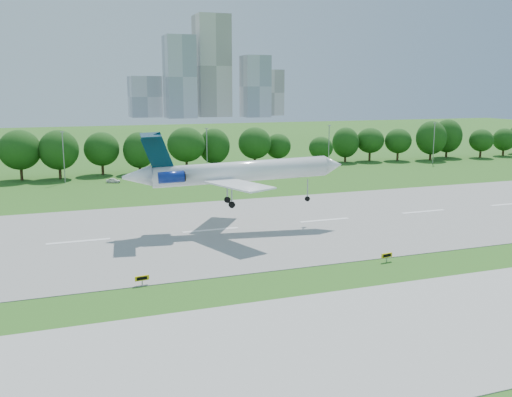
# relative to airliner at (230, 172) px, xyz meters

# --- Properties ---
(ground) EXTENTS (600.00, 600.00, 0.00)m
(ground) POSITION_rel_airliner_xyz_m (-3.31, -25.22, -9.21)
(ground) COLOR #295817
(ground) RESTS_ON ground
(runway) EXTENTS (400.00, 45.00, 0.08)m
(runway) POSITION_rel_airliner_xyz_m (-3.31, -0.22, -9.17)
(runway) COLOR gray
(runway) RESTS_ON ground
(taxiway) EXTENTS (400.00, 23.00, 0.08)m
(taxiway) POSITION_rel_airliner_xyz_m (-3.31, -43.22, -9.17)
(taxiway) COLOR #ADADA8
(taxiway) RESTS_ON ground
(tree_line) EXTENTS (288.40, 8.40, 10.40)m
(tree_line) POSITION_rel_airliner_xyz_m (-3.31, 66.78, -3.02)
(tree_line) COLOR #382314
(tree_line) RESTS_ON ground
(light_poles) EXTENTS (175.90, 0.25, 12.19)m
(light_poles) POSITION_rel_airliner_xyz_m (-5.81, 56.78, -2.87)
(light_poles) COLOR gray
(light_poles) RESTS_ON ground
(skyline) EXTENTS (127.00, 52.00, 80.00)m
(skyline) POSITION_rel_airliner_xyz_m (96.85, 365.39, 21.26)
(skyline) COLOR #B2B2B7
(skyline) RESTS_ON ground
(airliner) EXTENTS (35.38, 25.58, 11.84)m
(airliner) POSITION_rel_airliner_xyz_m (0.00, 0.00, 0.00)
(airliner) COLOR white
(airliner) RESTS_ON ground
(taxi_sign_left) EXTENTS (1.63, 0.37, 1.14)m
(taxi_sign_left) POSITION_rel_airliner_xyz_m (-17.55, -22.29, -8.37)
(taxi_sign_left) COLOR gray
(taxi_sign_left) RESTS_ON ground
(taxi_sign_centre) EXTENTS (1.65, 0.39, 1.16)m
(taxi_sign_centre) POSITION_rel_airliner_xyz_m (13.54, -24.09, -8.35)
(taxi_sign_centre) COLOR gray
(taxi_sign_centre) RESTS_ON ground
(service_vehicle_b) EXTENTS (3.56, 2.45, 1.13)m
(service_vehicle_b) POSITION_rel_airliner_xyz_m (-12.54, 52.83, -8.64)
(service_vehicle_b) COLOR white
(service_vehicle_b) RESTS_ON ground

